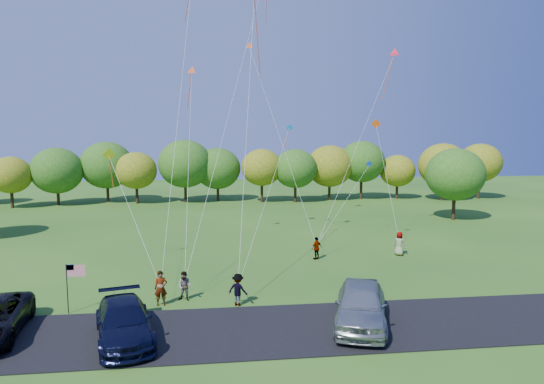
{
  "coord_description": "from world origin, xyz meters",
  "views": [
    {
      "loc": [
        -0.92,
        -25.14,
        8.97
      ],
      "look_at": [
        2.94,
        6.0,
        5.16
      ],
      "focal_mm": 32.0,
      "sensor_mm": 36.0,
      "label": 1
    }
  ],
  "objects_px": {
    "minivan_navy": "(124,322)",
    "flyer_c": "(238,290)",
    "flyer_a": "(161,288)",
    "flyer_d": "(317,248)",
    "minivan_silver": "(361,305)",
    "flyer_e": "(399,244)",
    "flyer_b": "(185,286)",
    "trash_barrel": "(0,307)"
  },
  "relations": [
    {
      "from": "flyer_d",
      "to": "flyer_c",
      "type": "bearing_deg",
      "value": 22.19
    },
    {
      "from": "minivan_silver",
      "to": "flyer_b",
      "type": "bearing_deg",
      "value": 169.29
    },
    {
      "from": "flyer_c",
      "to": "flyer_e",
      "type": "xyz_separation_m",
      "value": [
        12.39,
        9.02,
        0.04
      ]
    },
    {
      "from": "trash_barrel",
      "to": "flyer_e",
      "type": "bearing_deg",
      "value": 20.72
    },
    {
      "from": "flyer_b",
      "to": "flyer_d",
      "type": "xyz_separation_m",
      "value": [
        8.89,
        7.56,
        0.02
      ]
    },
    {
      "from": "minivan_navy",
      "to": "minivan_silver",
      "type": "height_order",
      "value": "minivan_silver"
    },
    {
      "from": "minivan_silver",
      "to": "flyer_b",
      "type": "height_order",
      "value": "minivan_silver"
    },
    {
      "from": "minivan_silver",
      "to": "flyer_c",
      "type": "bearing_deg",
      "value": 165.92
    },
    {
      "from": "flyer_b",
      "to": "minivan_navy",
      "type": "bearing_deg",
      "value": -100.24
    },
    {
      "from": "minivan_navy",
      "to": "flyer_d",
      "type": "xyz_separation_m",
      "value": [
        11.22,
        12.45,
        -0.05
      ]
    },
    {
      "from": "flyer_c",
      "to": "flyer_d",
      "type": "relative_size",
      "value": 1.04
    },
    {
      "from": "flyer_d",
      "to": "trash_barrel",
      "type": "distance_m",
      "value": 19.84
    },
    {
      "from": "flyer_e",
      "to": "trash_barrel",
      "type": "height_order",
      "value": "flyer_e"
    },
    {
      "from": "flyer_a",
      "to": "flyer_b",
      "type": "distance_m",
      "value": 1.35
    },
    {
      "from": "flyer_b",
      "to": "flyer_e",
      "type": "height_order",
      "value": "flyer_e"
    },
    {
      "from": "flyer_b",
      "to": "flyer_d",
      "type": "height_order",
      "value": "flyer_d"
    },
    {
      "from": "flyer_a",
      "to": "flyer_b",
      "type": "relative_size",
      "value": 1.15
    },
    {
      "from": "minivan_silver",
      "to": "flyer_e",
      "type": "height_order",
      "value": "minivan_silver"
    },
    {
      "from": "minivan_navy",
      "to": "flyer_d",
      "type": "distance_m",
      "value": 16.76
    },
    {
      "from": "flyer_a",
      "to": "flyer_b",
      "type": "xyz_separation_m",
      "value": [
        1.2,
        0.6,
        -0.12
      ]
    },
    {
      "from": "flyer_d",
      "to": "flyer_e",
      "type": "xyz_separation_m",
      "value": [
        6.3,
        0.36,
        0.07
      ]
    },
    {
      "from": "minivan_silver",
      "to": "flyer_c",
      "type": "relative_size",
      "value": 3.42
    },
    {
      "from": "flyer_b",
      "to": "flyer_e",
      "type": "relative_size",
      "value": 0.9
    },
    {
      "from": "flyer_e",
      "to": "flyer_a",
      "type": "bearing_deg",
      "value": 69.72
    },
    {
      "from": "minivan_silver",
      "to": "flyer_a",
      "type": "bearing_deg",
      "value": 175.43
    },
    {
      "from": "flyer_a",
      "to": "minivan_navy",
      "type": "bearing_deg",
      "value": -110.47
    },
    {
      "from": "minivan_navy",
      "to": "minivan_silver",
      "type": "distance_m",
      "value": 10.68
    },
    {
      "from": "minivan_navy",
      "to": "flyer_a",
      "type": "bearing_deg",
      "value": 61.18
    },
    {
      "from": "minivan_silver",
      "to": "minivan_navy",
      "type": "bearing_deg",
      "value": -160.28
    },
    {
      "from": "minivan_navy",
      "to": "flyer_a",
      "type": "height_order",
      "value": "flyer_a"
    },
    {
      "from": "minivan_navy",
      "to": "flyer_c",
      "type": "relative_size",
      "value": 3.28
    },
    {
      "from": "flyer_e",
      "to": "minivan_navy",
      "type": "bearing_deg",
      "value": 78.41
    },
    {
      "from": "flyer_e",
      "to": "trash_barrel",
      "type": "xyz_separation_m",
      "value": [
        -24.1,
        -9.12,
        -0.43
      ]
    },
    {
      "from": "flyer_a",
      "to": "flyer_d",
      "type": "bearing_deg",
      "value": 33.28
    },
    {
      "from": "flyer_b",
      "to": "flyer_c",
      "type": "height_order",
      "value": "flyer_c"
    },
    {
      "from": "flyer_a",
      "to": "flyer_e",
      "type": "xyz_separation_m",
      "value": [
        16.39,
        8.53,
        -0.04
      ]
    },
    {
      "from": "flyer_b",
      "to": "trash_barrel",
      "type": "bearing_deg",
      "value": -157.14
    },
    {
      "from": "flyer_c",
      "to": "flyer_e",
      "type": "height_order",
      "value": "flyer_e"
    },
    {
      "from": "flyer_b",
      "to": "flyer_d",
      "type": "bearing_deg",
      "value": 55.63
    },
    {
      "from": "flyer_a",
      "to": "flyer_c",
      "type": "distance_m",
      "value": 4.03
    },
    {
      "from": "minivan_silver",
      "to": "flyer_a",
      "type": "relative_size",
      "value": 3.14
    },
    {
      "from": "flyer_b",
      "to": "flyer_e",
      "type": "bearing_deg",
      "value": 42.79
    }
  ]
}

